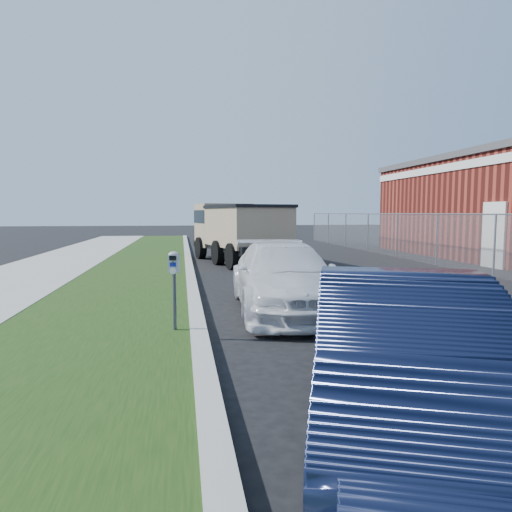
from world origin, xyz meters
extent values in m
plane|color=black|center=(0.00, 0.00, 0.00)|extent=(120.00, 120.00, 0.00)
cube|color=gray|center=(-2.60, 2.00, 0.07)|extent=(0.25, 50.00, 0.15)
cube|color=#15340E|center=(-4.20, 2.00, 0.07)|extent=(3.00, 50.00, 0.13)
plane|color=slate|center=(6.00, 7.00, 0.90)|extent=(0.00, 30.00, 30.00)
cylinder|color=gray|center=(6.00, 7.00, 1.80)|extent=(0.04, 30.00, 0.04)
cylinder|color=gray|center=(6.00, 4.00, 0.90)|extent=(0.06, 0.06, 1.80)
cylinder|color=gray|center=(6.00, 7.00, 0.90)|extent=(0.06, 0.06, 1.80)
cylinder|color=gray|center=(6.00, 10.00, 0.90)|extent=(0.06, 0.06, 1.80)
cylinder|color=gray|center=(6.00, 13.00, 0.90)|extent=(0.06, 0.06, 1.80)
cylinder|color=gray|center=(6.00, 16.00, 0.90)|extent=(0.06, 0.06, 1.80)
cylinder|color=gray|center=(6.00, 19.00, 0.90)|extent=(0.06, 0.06, 1.80)
cylinder|color=gray|center=(6.00, 22.00, 0.90)|extent=(0.06, 0.06, 1.80)
cube|color=silver|center=(7.48, 8.00, 3.60)|extent=(0.06, 14.00, 0.30)
cube|color=silver|center=(7.45, 6.00, 1.10)|extent=(0.08, 1.10, 2.20)
cylinder|color=#3F4247|center=(-2.94, -1.05, 0.54)|extent=(0.07, 0.07, 0.85)
cube|color=gray|center=(-2.94, -1.05, 1.11)|extent=(0.18, 0.14, 0.26)
ellipsoid|color=gray|center=(-2.94, -1.05, 1.23)|extent=(0.18, 0.15, 0.10)
cube|color=black|center=(-2.96, -1.11, 1.19)|extent=(0.10, 0.04, 0.07)
cube|color=#0D1996|center=(-2.95, -1.10, 1.10)|extent=(0.09, 0.03, 0.06)
cylinder|color=silver|center=(-2.95, -1.10, 1.00)|extent=(0.09, 0.03, 0.09)
cube|color=#3F4247|center=(-2.95, -1.10, 1.12)|extent=(0.03, 0.01, 0.04)
imported|color=silver|center=(-0.95, 0.61, 0.63)|extent=(2.01, 4.45, 1.26)
imported|color=black|center=(-1.04, -4.32, 0.66)|extent=(2.63, 4.26, 1.32)
cube|color=black|center=(-0.68, 9.05, 0.63)|extent=(3.10, 5.83, 0.30)
cube|color=#8F785C|center=(-1.13, 10.99, 1.34)|extent=(2.33, 1.97, 1.73)
cube|color=black|center=(-1.13, 10.99, 1.69)|extent=(2.36, 2.00, 0.52)
cube|color=#8F785C|center=(-0.53, 8.37, 1.34)|extent=(2.84, 4.01, 1.38)
cube|color=black|center=(-0.53, 8.37, 2.06)|extent=(2.94, 4.11, 0.10)
cube|color=black|center=(-1.31, 11.79, 0.56)|extent=(2.05, 0.59, 0.26)
cylinder|color=black|center=(-2.08, 10.68, 0.43)|extent=(0.46, 0.91, 0.87)
cylinder|color=black|center=(-0.14, 11.13, 0.43)|extent=(0.46, 0.91, 0.87)
cylinder|color=black|center=(-1.56, 8.40, 0.43)|extent=(0.46, 0.91, 0.87)
cylinder|color=black|center=(0.38, 8.85, 0.43)|extent=(0.46, 0.91, 0.87)
cylinder|color=black|center=(-1.21, 6.88, 0.43)|extent=(0.46, 0.91, 0.87)
cylinder|color=black|center=(0.73, 7.33, 0.43)|extent=(0.46, 0.91, 0.87)
camera|label=1|loc=(-2.82, -7.71, 1.84)|focal=32.00mm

